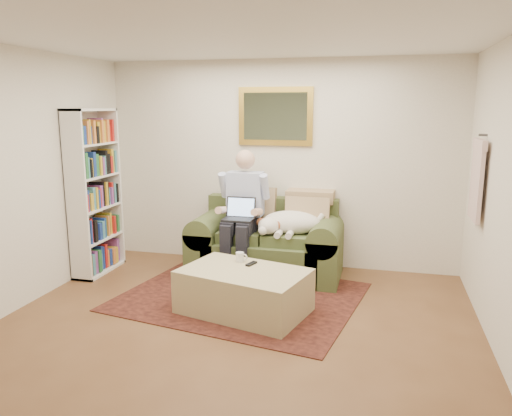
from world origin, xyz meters
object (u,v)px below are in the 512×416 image
at_px(sleeping_dog, 292,222).
at_px(coffee_mug, 240,257).
at_px(sofa, 266,249).
at_px(seated_man, 241,215).
at_px(ottoman, 244,291).
at_px(bookshelf, 95,192).
at_px(laptop, 240,213).

distance_m(sleeping_dog, coffee_mug, 0.95).
height_order(sofa, sleeping_dog, sofa).
distance_m(sofa, seated_man, 0.55).
xyz_separation_m(sleeping_dog, ottoman, (-0.28, -1.10, -0.47)).
bearing_deg(sofa, sleeping_dog, -15.74).
bearing_deg(seated_man, sleeping_dog, 7.13).
xyz_separation_m(ottoman, bookshelf, (-2.10, 0.78, 0.78)).
distance_m(sleeping_dog, bookshelf, 2.42).
relative_size(laptop, ottoman, 0.29).
relative_size(seated_man, sleeping_dog, 2.04).
height_order(sofa, ottoman, sofa).
bearing_deg(bookshelf, sofa, 11.34).
bearing_deg(sleeping_dog, bookshelf, -172.32).
height_order(laptop, bookshelf, bookshelf).
xyz_separation_m(sofa, ottoman, (0.05, -1.19, -0.09)).
distance_m(laptop, ottoman, 1.16).
bearing_deg(ottoman, seated_man, 107.23).
bearing_deg(ottoman, sleeping_dog, 75.96).
relative_size(seated_man, laptop, 4.33).
xyz_separation_m(sofa, seated_man, (-0.27, -0.17, 0.45)).
height_order(laptop, sleeping_dog, laptop).
relative_size(coffee_mug, bookshelf, 0.05).
bearing_deg(sleeping_dog, seated_man, -172.87).
relative_size(sleeping_dog, bookshelf, 0.37).
xyz_separation_m(sofa, coffee_mug, (-0.07, -0.94, 0.18)).
relative_size(sleeping_dog, coffee_mug, 7.42).
xyz_separation_m(sofa, sleeping_dog, (0.32, -0.09, 0.38)).
bearing_deg(laptop, sleeping_dog, 13.64).
bearing_deg(seated_man, coffee_mug, -75.21).
distance_m(sleeping_dog, ottoman, 1.23).
xyz_separation_m(sofa, laptop, (-0.27, -0.24, 0.48)).
bearing_deg(coffee_mug, ottoman, -65.70).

